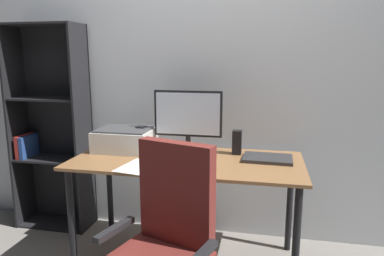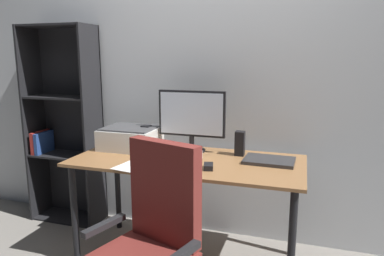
% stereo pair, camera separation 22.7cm
% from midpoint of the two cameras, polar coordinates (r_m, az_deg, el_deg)
% --- Properties ---
extents(back_wall, '(6.40, 0.10, 2.60)m').
position_cam_midpoint_polar(back_wall, '(2.78, -0.91, 9.07)').
color(back_wall, silver).
rests_on(back_wall, ground).
extents(desk, '(1.53, 0.70, 0.74)m').
position_cam_midpoint_polar(desk, '(2.40, -3.60, -7.07)').
color(desk, olive).
rests_on(desk, ground).
extents(monitor, '(0.49, 0.20, 0.44)m').
position_cam_midpoint_polar(monitor, '(2.52, -3.24, 1.72)').
color(monitor, black).
rests_on(monitor, desk).
extents(keyboard, '(0.29, 0.11, 0.02)m').
position_cam_midpoint_polar(keyboard, '(2.20, -5.91, -6.19)').
color(keyboard, '#B7BABC').
rests_on(keyboard, desk).
extents(mouse, '(0.08, 0.11, 0.03)m').
position_cam_midpoint_polar(mouse, '(2.17, 0.08, -6.18)').
color(mouse, black).
rests_on(mouse, desk).
extents(coffee_mug, '(0.10, 0.08, 0.09)m').
position_cam_midpoint_polar(coffee_mug, '(2.31, -2.50, -4.36)').
color(coffee_mug, white).
rests_on(coffee_mug, desk).
extents(laptop, '(0.33, 0.24, 0.02)m').
position_cam_midpoint_polar(laptop, '(2.38, 9.42, -4.88)').
color(laptop, '#2D2D30').
rests_on(laptop, desk).
extents(speaker_left, '(0.06, 0.07, 0.17)m').
position_cam_midpoint_polar(speaker_left, '(2.66, -10.63, -1.58)').
color(speaker_left, black).
rests_on(speaker_left, desk).
extents(speaker_right, '(0.06, 0.07, 0.17)m').
position_cam_midpoint_polar(speaker_right, '(2.48, 4.66, -2.34)').
color(speaker_right, black).
rests_on(speaker_right, desk).
extents(printer, '(0.40, 0.34, 0.16)m').
position_cam_midpoint_polar(printer, '(2.66, -13.15, -1.80)').
color(printer, silver).
rests_on(printer, desk).
extents(paper_sheet, '(0.26, 0.33, 0.00)m').
position_cam_midpoint_polar(paper_sheet, '(2.25, -11.42, -6.14)').
color(paper_sheet, white).
rests_on(paper_sheet, desk).
extents(bookshelf, '(0.61, 0.28, 1.67)m').
position_cam_midpoint_polar(bookshelf, '(3.19, -23.63, -0.22)').
color(bookshelf, black).
rests_on(bookshelf, ground).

